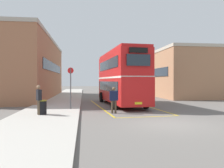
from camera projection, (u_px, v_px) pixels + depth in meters
ground_plane at (121, 100)px, 25.65m from camera, size 135.60×135.60×0.00m
sidewalk_left at (65, 98)px, 27.22m from camera, size 4.00×57.60×0.14m
brick_building_left at (29, 69)px, 29.16m from camera, size 6.41×21.33×7.46m
depot_building_right at (184, 74)px, 31.72m from camera, size 8.44×13.27×6.32m
double_decker_bus at (121, 77)px, 20.44m from camera, size 3.39×10.13×4.75m
single_deck_bus at (128, 84)px, 40.68m from camera, size 3.39×9.92×3.02m
pedestrian_boarding at (114, 98)px, 15.12m from camera, size 0.59×0.25×1.75m
pedestrian_waiting_near at (39, 97)px, 13.57m from camera, size 0.41×0.55×1.77m
litter_bin at (42, 107)px, 13.67m from camera, size 0.53×0.53×0.86m
bus_stop_sign at (71, 84)px, 16.52m from camera, size 0.43×0.15×3.00m
bay_marking_yellow at (125, 107)px, 18.62m from camera, size 5.16×12.30×0.01m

